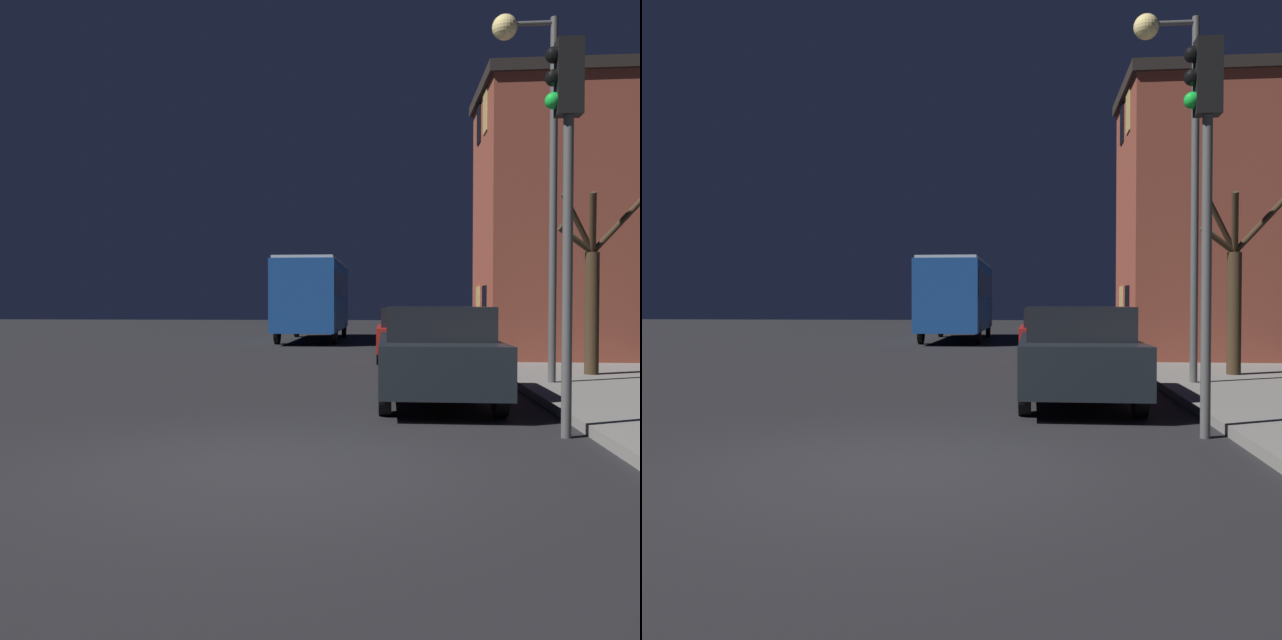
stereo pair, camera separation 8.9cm
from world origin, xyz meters
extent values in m
plane|color=black|center=(0.00, 0.00, 0.00)|extent=(120.00, 120.00, 0.00)
cube|color=brown|center=(5.70, 13.20, 3.75)|extent=(3.78, 4.24, 7.21)
cube|color=black|center=(5.70, 13.20, 7.50)|extent=(4.02, 4.48, 0.30)
cube|color=black|center=(3.79, 12.54, 1.54)|extent=(0.03, 0.70, 1.10)
cube|color=#F2D172|center=(3.79, 13.87, 1.54)|extent=(0.03, 0.70, 1.10)
cube|color=#F2D172|center=(3.79, 12.54, 6.75)|extent=(0.03, 0.70, 1.10)
cube|color=black|center=(3.79, 13.87, 6.75)|extent=(0.03, 0.70, 1.10)
cylinder|color=#4C4C4C|center=(4.24, 6.55, 3.51)|extent=(0.14, 0.14, 6.74)
cylinder|color=#4C4C4C|center=(3.79, 6.55, 6.78)|extent=(0.90, 0.09, 0.09)
sphere|color=#F9E08C|center=(3.34, 6.55, 6.73)|extent=(0.47, 0.47, 0.47)
cylinder|color=#4C4C4C|center=(3.33, 1.72, 1.92)|extent=(0.12, 0.12, 3.85)
cube|color=black|center=(3.33, 1.72, 4.30)|extent=(0.30, 0.24, 0.90)
sphere|color=black|center=(3.15, 1.72, 4.57)|extent=(0.20, 0.20, 0.20)
sphere|color=black|center=(3.15, 1.72, 4.30)|extent=(0.20, 0.20, 0.20)
sphere|color=green|center=(3.15, 1.72, 4.03)|extent=(0.20, 0.20, 0.20)
cylinder|color=#382819|center=(5.40, 8.15, 1.40)|extent=(0.29, 0.29, 2.52)
cylinder|color=#382819|center=(5.06, 7.95, 3.24)|extent=(0.83, 0.55, 1.22)
cylinder|color=#382819|center=(5.33, 7.87, 3.24)|extent=(0.31, 0.71, 1.22)
cylinder|color=#382819|center=(5.91, 8.23, 3.20)|extent=(1.12, 0.30, 1.16)
cylinder|color=#382819|center=(5.17, 8.51, 2.98)|extent=(0.59, 0.82, 0.72)
cylinder|color=#382819|center=(5.04, 8.04, 2.91)|extent=(0.82, 0.36, 0.59)
cube|color=#194793|center=(-1.98, 23.63, 1.89)|extent=(2.45, 9.27, 2.81)
cube|color=black|center=(-1.98, 23.63, 2.39)|extent=(2.47, 8.52, 1.01)
cube|color=#B2B2B2|center=(-1.98, 23.63, 3.35)|extent=(2.32, 8.80, 0.12)
cylinder|color=black|center=(-0.84, 26.64, 0.48)|extent=(0.18, 0.96, 0.96)
cylinder|color=black|center=(-3.11, 26.64, 0.48)|extent=(0.18, 0.96, 0.96)
cylinder|color=black|center=(-0.84, 20.62, 0.48)|extent=(0.18, 0.96, 0.96)
cylinder|color=black|center=(-3.11, 20.62, 0.48)|extent=(0.18, 0.96, 0.96)
cube|color=black|center=(1.97, 4.79, 0.68)|extent=(1.80, 4.77, 0.73)
cube|color=black|center=(1.97, 4.55, 1.30)|extent=(1.59, 2.48, 0.52)
cylinder|color=black|center=(2.78, 6.34, 0.31)|extent=(0.18, 0.62, 0.62)
cylinder|color=black|center=(1.16, 6.34, 0.31)|extent=(0.18, 0.62, 0.62)
cylinder|color=black|center=(2.78, 3.24, 0.31)|extent=(0.18, 0.62, 0.62)
cylinder|color=black|center=(1.16, 3.24, 0.31)|extent=(0.18, 0.62, 0.62)
cube|color=#B21E19|center=(1.86, 13.04, 0.64)|extent=(1.90, 4.12, 0.64)
cube|color=black|center=(1.86, 12.83, 1.22)|extent=(1.67, 2.14, 0.52)
cylinder|color=black|center=(2.72, 14.37, 0.32)|extent=(0.18, 0.64, 0.64)
cylinder|color=black|center=(1.00, 14.37, 0.32)|extent=(0.18, 0.64, 0.64)
cylinder|color=black|center=(2.72, 11.70, 0.32)|extent=(0.18, 0.64, 0.64)
cylinder|color=black|center=(1.00, 11.70, 0.32)|extent=(0.18, 0.64, 0.64)
camera|label=1|loc=(1.18, -7.02, 1.62)|focal=40.00mm
camera|label=2|loc=(1.27, -7.01, 1.62)|focal=40.00mm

